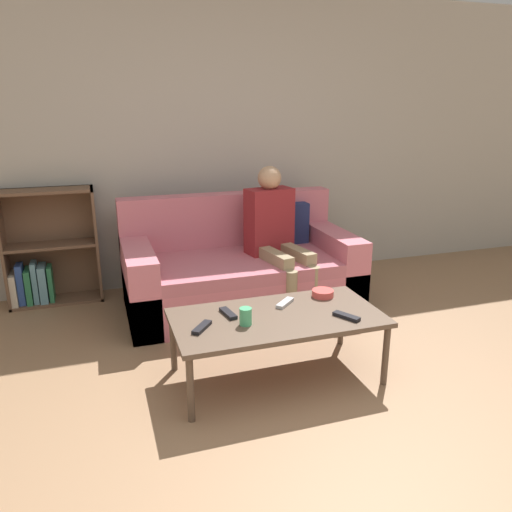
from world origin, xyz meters
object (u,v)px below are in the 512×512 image
person_adult (275,228)px  cup_near (246,316)px  couch (240,271)px  tv_remote_2 (228,313)px  bookshelf (47,256)px  coffee_table (277,321)px  tv_remote_0 (202,327)px  tv_remote_1 (346,316)px  tv_remote_3 (285,303)px  snack_bowl (323,293)px

person_adult → cup_near: 1.35m
couch → tv_remote_2: bearing=-109.8°
bookshelf → coffee_table: bookshelf is taller
tv_remote_2 → person_adult: bearing=47.0°
cup_near → tv_remote_0: cup_near is taller
person_adult → cup_near: person_adult is taller
tv_remote_1 → tv_remote_2: (-0.66, 0.26, 0.00)m
tv_remote_1 → cup_near: bearing=141.1°
bookshelf → tv_remote_3: bookshelf is taller
couch → tv_remote_0: couch is taller
coffee_table → tv_remote_2: 0.30m
coffee_table → person_adult: (0.39, 1.12, 0.28)m
tv_remote_3 → snack_bowl: snack_bowl is taller
bookshelf → tv_remote_1: size_ratio=5.69×
coffee_table → bookshelf: bearing=128.4°
bookshelf → tv_remote_3: bearing=-47.2°
snack_bowl → couch: bearing=105.1°
coffee_table → tv_remote_0: tv_remote_0 is taller
bookshelf → coffee_table: 2.28m
person_adult → tv_remote_2: size_ratio=6.63×
tv_remote_1 → tv_remote_3: 0.41m
bookshelf → tv_remote_0: (0.94, -1.83, 0.02)m
couch → tv_remote_0: bearing=-115.3°
tv_remote_1 → person_adult: bearing=60.0°
tv_remote_1 → tv_remote_2: bearing=128.8°
snack_bowl → tv_remote_3: bearing=-170.1°
cup_near → tv_remote_0: size_ratio=0.63×
person_adult → tv_remote_2: (-0.67, -1.02, -0.24)m
person_adult → tv_remote_3: size_ratio=7.38×
coffee_table → couch: bearing=84.3°
bookshelf → person_adult: bearing=-20.4°
cup_near → tv_remote_1: cup_near is taller
coffee_table → cup_near: cup_near is taller
couch → coffee_table: (-0.12, -1.21, 0.09)m
person_adult → snack_bowl: 0.95m
coffee_table → tv_remote_1: size_ratio=7.41×
bookshelf → tv_remote_0: size_ratio=6.01×
couch → tv_remote_0: 1.40m
tv_remote_1 → snack_bowl: size_ratio=1.19×
coffee_table → snack_bowl: 0.45m
tv_remote_0 → snack_bowl: 0.90m
bookshelf → tv_remote_3: (1.53, -1.65, 0.02)m
couch → bookshelf: bearing=159.4°
couch → snack_bowl: size_ratio=13.04×
tv_remote_2 → tv_remote_3: 0.39m
couch → tv_remote_0: size_ratio=11.53×
person_adult → cup_near: bearing=-128.4°
couch → bookshelf: size_ratio=1.92×
coffee_table → tv_remote_3: 0.19m
tv_remote_2 → tv_remote_3: size_ratio=1.11×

